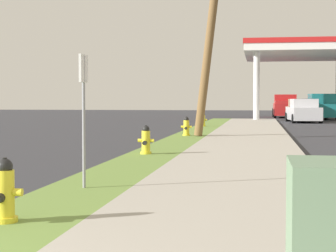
{
  "coord_description": "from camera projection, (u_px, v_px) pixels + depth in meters",
  "views": [
    {
      "loc": [
        3.42,
        -3.32,
        1.53
      ],
      "look_at": [
        1.11,
        11.34,
        0.85
      ],
      "focal_mm": 61.82,
      "sensor_mm": 36.0,
      "label": 1
    }
  ],
  "objects": [
    {
      "name": "fire_hydrant_fourth",
      "position": [
        203.0,
        120.0,
        30.43
      ],
      "size": [
        0.42,
        0.37,
        0.74
      ],
      "color": "yellow",
      "rests_on": "grass_verge"
    },
    {
      "name": "truck_teal_on_apron",
      "position": [
        320.0,
        108.0,
        44.88
      ],
      "size": [
        2.5,
        5.54,
        1.97
      ],
      "color": "#197075",
      "rests_on": "ground"
    },
    {
      "name": "truck_red_at_forecourt",
      "position": [
        286.0,
        107.0,
        49.55
      ],
      "size": [
        2.14,
        5.41,
        1.97
      ],
      "color": "red",
      "rests_on": "ground"
    },
    {
      "name": "car_silver_by_near_pump",
      "position": [
        303.0,
        112.0,
        38.86
      ],
      "size": [
        2.23,
        4.62,
        1.57
      ],
      "color": "#BCBCC1",
      "rests_on": "ground"
    },
    {
      "name": "fire_hydrant_nearest",
      "position": [
        5.0,
        194.0,
        6.62
      ],
      "size": [
        0.42,
        0.38,
        0.74
      ],
      "color": "yellow",
      "rests_on": "grass_verge"
    },
    {
      "name": "car_tan_by_far_pump",
      "position": [
        300.0,
        111.0,
        42.32
      ],
      "size": [
        1.99,
        4.52,
        1.57
      ],
      "color": "tan",
      "rests_on": "ground"
    },
    {
      "name": "street_sign_post",
      "position": [
        84.0,
        93.0,
        9.15
      ],
      "size": [
        0.05,
        0.36,
        2.12
      ],
      "color": "gray",
      "rests_on": "grass_verge"
    },
    {
      "name": "utility_pole_midground",
      "position": [
        212.0,
        20.0,
        22.17
      ],
      "size": [
        1.87,
        0.77,
        8.78
      ],
      "color": "brown",
      "rests_on": "grass_verge"
    },
    {
      "name": "fire_hydrant_second",
      "position": [
        146.0,
        141.0,
        14.94
      ],
      "size": [
        0.42,
        0.38,
        0.74
      ],
      "color": "yellow",
      "rests_on": "grass_verge"
    },
    {
      "name": "fire_hydrant_third",
      "position": [
        186.0,
        127.0,
        22.55
      ],
      "size": [
        0.42,
        0.37,
        0.74
      ],
      "color": "yellow",
      "rests_on": "grass_verge"
    }
  ]
}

